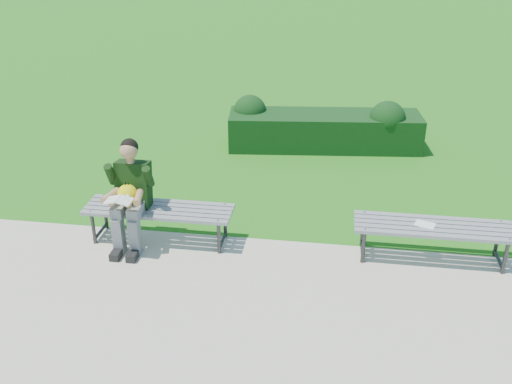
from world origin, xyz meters
TOP-DOWN VIEW (x-y plane):
  - ground at (0.00, 0.00)m, footprint 80.00×80.00m
  - walkway at (0.00, -1.75)m, footprint 30.00×3.50m
  - hedge at (0.72, 3.29)m, footprint 3.33×1.15m
  - bench_left at (-1.14, -0.20)m, footprint 1.80×0.50m
  - bench_right at (2.11, -0.16)m, footprint 1.80×0.50m
  - seated_boy at (-1.44, -0.30)m, footprint 0.56×0.76m
  - paper_sheet at (2.01, -0.16)m, footprint 0.26×0.23m

SIDE VIEW (x-z plane):
  - ground at x=0.00m, z-range 0.00..0.00m
  - walkway at x=0.00m, z-range 0.00..0.02m
  - hedge at x=0.72m, z-range -0.08..0.79m
  - bench_left at x=-1.14m, z-range 0.19..0.64m
  - bench_right at x=2.11m, z-range 0.19..0.64m
  - paper_sheet at x=2.01m, z-range 0.47..0.48m
  - seated_boy at x=-1.44m, z-range 0.06..1.37m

